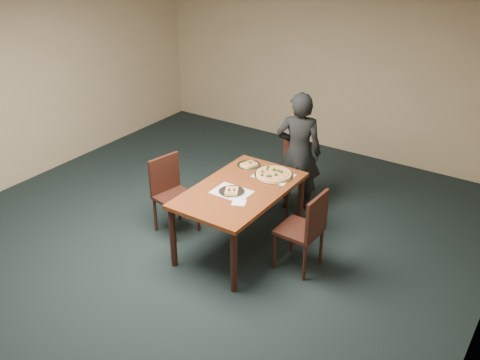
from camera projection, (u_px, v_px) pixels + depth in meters
The scene contains 13 objects.
ground at pixel (162, 270), 5.71m from camera, with size 8.00×8.00×0.00m, color black.
room_shell at pixel (149, 116), 4.92m from camera, with size 8.00×8.00×8.00m.
dining_table at pixel (240, 196), 5.81m from camera, with size 0.90×1.50×0.75m.
chair_far at pixel (291, 169), 6.71m from camera, with size 0.49×0.49×0.91m.
chair_left at pixel (171, 190), 6.22m from camera, with size 0.49×0.49×0.91m.
chair_right at pixel (306, 227), 5.50m from camera, with size 0.43×0.43×0.91m.
diner at pixel (299, 152), 6.55m from camera, with size 0.56×0.37×1.54m, color black.
placemat_main at pixel (274, 176), 6.03m from camera, with size 0.42×0.32×0.00m, color white.
placemat_near at pixel (232, 192), 5.69m from camera, with size 0.40×0.30×0.00m, color white.
pizza_pan at pixel (273, 174), 6.02m from camera, with size 0.44×0.44×0.07m.
slice_plate_near at pixel (232, 191), 5.68m from camera, with size 0.28×0.28×0.06m.
slice_plate_far at pixel (249, 165), 6.27m from camera, with size 0.28×0.28×0.06m.
napkin at pixel (239, 203), 5.48m from camera, with size 0.14×0.14×0.01m, color white.
Camera 1 is at (3.28, -3.39, 3.46)m, focal length 40.00 mm.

